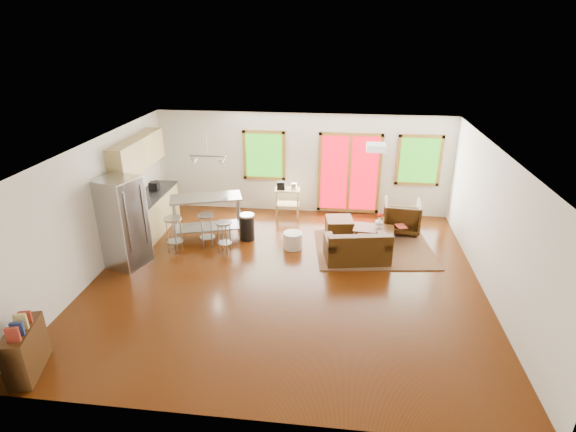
# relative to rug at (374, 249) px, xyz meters

# --- Properties ---
(floor) EXTENTS (7.50, 7.00, 0.02)m
(floor) POSITION_rel_rug_xyz_m (-1.79, -1.44, -0.02)
(floor) COLOR #311303
(floor) RESTS_ON ground
(ceiling) EXTENTS (7.50, 7.00, 0.02)m
(ceiling) POSITION_rel_rug_xyz_m (-1.79, -1.44, 2.60)
(ceiling) COLOR silver
(ceiling) RESTS_ON ground
(back_wall) EXTENTS (7.50, 0.02, 2.60)m
(back_wall) POSITION_rel_rug_xyz_m (-1.79, 2.07, 1.29)
(back_wall) COLOR beige
(back_wall) RESTS_ON ground
(left_wall) EXTENTS (0.02, 7.00, 2.60)m
(left_wall) POSITION_rel_rug_xyz_m (-5.55, -1.44, 1.29)
(left_wall) COLOR beige
(left_wall) RESTS_ON ground
(right_wall) EXTENTS (0.02, 7.00, 2.60)m
(right_wall) POSITION_rel_rug_xyz_m (1.97, -1.44, 1.29)
(right_wall) COLOR beige
(right_wall) RESTS_ON ground
(front_wall) EXTENTS (7.50, 0.02, 2.60)m
(front_wall) POSITION_rel_rug_xyz_m (-1.79, -4.95, 1.29)
(front_wall) COLOR beige
(front_wall) RESTS_ON ground
(window_left) EXTENTS (1.10, 0.05, 1.30)m
(window_left) POSITION_rel_rug_xyz_m (-2.79, 2.02, 1.49)
(window_left) COLOR #1C5A0F
(window_left) RESTS_ON back_wall
(french_doors) EXTENTS (1.60, 0.05, 2.10)m
(french_doors) POSITION_rel_rug_xyz_m (-0.59, 2.02, 1.09)
(french_doors) COLOR #B90211
(french_doors) RESTS_ON back_wall
(window_right) EXTENTS (1.10, 0.05, 1.30)m
(window_right) POSITION_rel_rug_xyz_m (1.11, 2.02, 1.49)
(window_right) COLOR #1C5A0F
(window_right) RESTS_ON back_wall
(rug) EXTENTS (2.76, 2.25, 0.03)m
(rug) POSITION_rel_rug_xyz_m (0.00, 0.00, 0.00)
(rug) COLOR #465B33
(rug) RESTS_ON floor
(loveseat) EXTENTS (1.43, 0.97, 0.70)m
(loveseat) POSITION_rel_rug_xyz_m (-0.39, -0.58, 0.27)
(loveseat) COLOR black
(loveseat) RESTS_ON floor
(coffee_table) EXTENTS (0.95, 0.63, 0.36)m
(coffee_table) POSITION_rel_rug_xyz_m (-0.00, 0.35, 0.30)
(coffee_table) COLOR #311C0A
(coffee_table) RESTS_ON floor
(armchair) EXTENTS (0.89, 0.84, 0.86)m
(armchair) POSITION_rel_rug_xyz_m (0.69, 1.05, 0.42)
(armchair) COLOR black
(armchair) RESTS_ON floor
(ottoman) EXTENTS (0.70, 0.70, 0.41)m
(ottoman) POSITION_rel_rug_xyz_m (-0.78, 0.67, 0.19)
(ottoman) COLOR black
(ottoman) RESTS_ON floor
(pouf) EXTENTS (0.47, 0.47, 0.37)m
(pouf) POSITION_rel_rug_xyz_m (-1.80, -0.15, 0.17)
(pouf) COLOR beige
(pouf) RESTS_ON floor
(vase) EXTENTS (0.21, 0.22, 0.32)m
(vase) POSITION_rel_rug_xyz_m (0.11, 0.42, 0.50)
(vase) COLOR silver
(vase) RESTS_ON coffee_table
(book) EXTENTS (0.21, 0.09, 0.28)m
(book) POSITION_rel_rug_xyz_m (0.50, 0.36, 0.53)
(book) COLOR maroon
(book) RESTS_ON coffee_table
(cabinets) EXTENTS (0.64, 2.24, 2.30)m
(cabinets) POSITION_rel_rug_xyz_m (-5.27, 0.26, 0.92)
(cabinets) COLOR tan
(cabinets) RESTS_ON floor
(refrigerator) EXTENTS (0.94, 0.93, 1.88)m
(refrigerator) POSITION_rel_rug_xyz_m (-5.13, -1.26, 0.93)
(refrigerator) COLOR #B7BABC
(refrigerator) RESTS_ON floor
(island) EXTENTS (1.71, 1.10, 1.01)m
(island) POSITION_rel_rug_xyz_m (-3.83, 0.17, 0.68)
(island) COLOR #B7BABC
(island) RESTS_ON floor
(cup) EXTENTS (0.13, 0.11, 0.11)m
(cup) POSITION_rel_rug_xyz_m (-3.36, 0.11, 0.99)
(cup) COLOR silver
(cup) RESTS_ON island
(bar_stool_a) EXTENTS (0.46, 0.46, 0.80)m
(bar_stool_a) POSITION_rel_rug_xyz_m (-4.34, -0.61, 0.58)
(bar_stool_a) COLOR #B7BABC
(bar_stool_a) RESTS_ON floor
(bar_stool_b) EXTENTS (0.46, 0.46, 0.78)m
(bar_stool_b) POSITION_rel_rug_xyz_m (-3.70, -0.30, 0.57)
(bar_stool_b) COLOR #B7BABC
(bar_stool_b) RESTS_ON floor
(bar_stool_c) EXTENTS (0.40, 0.40, 0.71)m
(bar_stool_c) POSITION_rel_rug_xyz_m (-3.26, -0.50, 0.52)
(bar_stool_c) COLOR #B7BABC
(bar_stool_c) RESTS_ON floor
(trash_can) EXTENTS (0.44, 0.44, 0.63)m
(trash_can) POSITION_rel_rug_xyz_m (-2.89, 0.16, 0.30)
(trash_can) COLOR black
(trash_can) RESTS_ON floor
(kitchen_cart) EXTENTS (0.65, 0.44, 0.96)m
(kitchen_cart) POSITION_rel_rug_xyz_m (-2.14, 1.57, 0.65)
(kitchen_cart) COLOR tan
(kitchen_cart) RESTS_ON floor
(bookshelf) EXTENTS (0.53, 0.89, 0.98)m
(bookshelf) POSITION_rel_rug_xyz_m (-5.13, -4.46, 0.37)
(bookshelf) COLOR #311C0A
(bookshelf) RESTS_ON floor
(ceiling_flush) EXTENTS (0.35, 0.35, 0.12)m
(ceiling_flush) POSITION_rel_rug_xyz_m (-0.19, -0.84, 2.52)
(ceiling_flush) COLOR white
(ceiling_flush) RESTS_ON ceiling
(pendant_light) EXTENTS (0.80, 0.18, 0.79)m
(pendant_light) POSITION_rel_rug_xyz_m (-3.69, 0.06, 1.88)
(pendant_light) COLOR gray
(pendant_light) RESTS_ON ceiling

